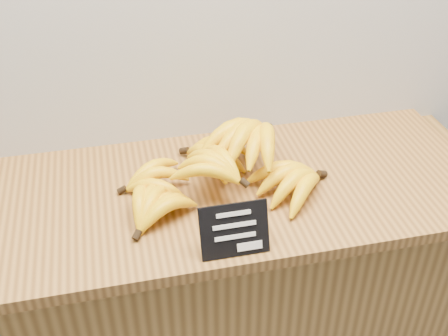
# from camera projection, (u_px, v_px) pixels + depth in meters

# --- Properties ---
(counter) EXTENTS (1.44, 0.50, 0.90)m
(counter) POSITION_uv_depth(u_px,v_px,m) (220.00, 317.00, 1.64)
(counter) COLOR olive
(counter) RESTS_ON ground
(counter_top) EXTENTS (1.31, 0.54, 0.03)m
(counter_top) POSITION_uv_depth(u_px,v_px,m) (220.00, 191.00, 1.38)
(counter_top) COLOR olive
(counter_top) RESTS_ON counter
(chalkboard_sign) EXTENTS (0.14, 0.05, 0.11)m
(chalkboard_sign) POSITION_uv_depth(u_px,v_px,m) (235.00, 230.00, 1.15)
(chalkboard_sign) COLOR black
(chalkboard_sign) RESTS_ON counter_top
(banana_pile) EXTENTS (0.54, 0.37, 0.13)m
(banana_pile) POSITION_uv_depth(u_px,v_px,m) (227.00, 168.00, 1.34)
(banana_pile) COLOR yellow
(banana_pile) RESTS_ON counter_top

